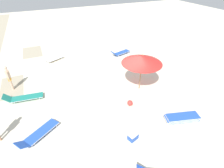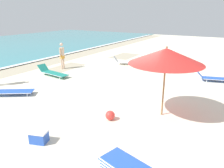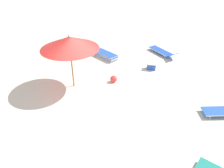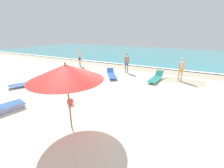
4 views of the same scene
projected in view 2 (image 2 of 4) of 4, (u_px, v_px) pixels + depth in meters
ground_plane at (132, 106)px, 9.22m from camera, size 60.00×60.00×0.16m
beach_umbrella at (166, 56)px, 7.56m from camera, size 2.64×2.64×2.58m
sun_lounger_under_umbrella at (53, 72)px, 13.27m from camera, size 0.86×2.35×0.56m
sun_lounger_beside_umbrella at (8, 91)px, 10.14m from camera, size 1.74×2.18×0.50m
sun_lounger_near_water_left at (215, 78)px, 12.16m from camera, size 1.19×2.20×0.59m
sun_lounger_near_water_right at (126, 62)px, 16.14m from camera, size 1.40×2.02×0.62m
beachgoer_shoreline_child at (62, 54)px, 14.71m from camera, size 0.45×0.27×1.76m
beach_ball at (110, 115)px, 7.81m from camera, size 0.35×0.35×0.35m
cooler_box at (39, 137)px, 6.44m from camera, size 0.49×0.59×0.37m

